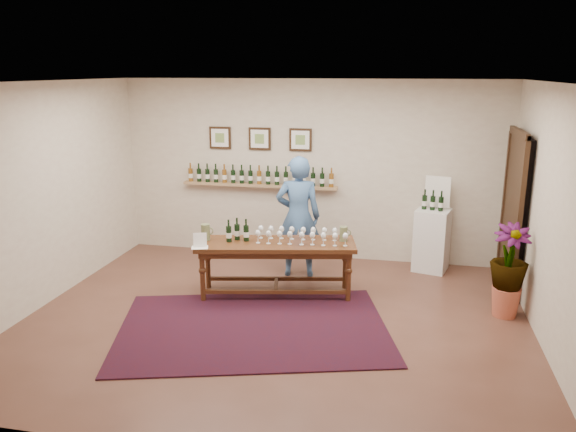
% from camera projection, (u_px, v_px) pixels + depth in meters
% --- Properties ---
extents(ground, '(6.00, 6.00, 0.00)m').
position_uv_depth(ground, '(275.00, 321.00, 6.76)').
color(ground, '#512F23').
rests_on(ground, ground).
extents(room_shell, '(6.00, 6.00, 6.00)m').
position_uv_depth(room_shell, '(451.00, 204.00, 7.82)').
color(room_shell, beige).
rests_on(room_shell, ground).
extents(rug, '(3.54, 2.83, 0.02)m').
position_uv_depth(rug, '(253.00, 328.00, 6.55)').
color(rug, '#4B0D0E').
rests_on(rug, ground).
extents(tasting_table, '(2.17, 1.05, 0.74)m').
position_uv_depth(tasting_table, '(276.00, 250.00, 7.39)').
color(tasting_table, '#3F230F').
rests_on(tasting_table, ground).
extents(table_glasses, '(1.34, 0.41, 0.18)m').
position_uv_depth(table_glasses, '(302.00, 235.00, 7.35)').
color(table_glasses, white).
rests_on(table_glasses, tasting_table).
extents(table_bottles, '(0.30, 0.24, 0.29)m').
position_uv_depth(table_bottles, '(237.00, 230.00, 7.40)').
color(table_bottles, black).
rests_on(table_bottles, tasting_table).
extents(pitcher_left, '(0.16, 0.16, 0.22)m').
position_uv_depth(pitcher_left, '(206.00, 232.00, 7.43)').
color(pitcher_left, '#636B42').
rests_on(pitcher_left, tasting_table).
extents(pitcher_right, '(0.15, 0.15, 0.20)m').
position_uv_depth(pitcher_right, '(344.00, 234.00, 7.39)').
color(pitcher_right, '#636B42').
rests_on(pitcher_right, tasting_table).
extents(menu_card, '(0.24, 0.21, 0.19)m').
position_uv_depth(menu_card, '(200.00, 240.00, 7.13)').
color(menu_card, white).
rests_on(menu_card, tasting_table).
extents(display_pedestal, '(0.57, 0.57, 0.93)m').
position_uv_depth(display_pedestal, '(432.00, 240.00, 8.37)').
color(display_pedestal, white).
rests_on(display_pedestal, ground).
extents(pedestal_bottles, '(0.34, 0.17, 0.33)m').
position_uv_depth(pedestal_bottles, '(433.00, 199.00, 8.19)').
color(pedestal_bottles, black).
rests_on(pedestal_bottles, display_pedestal).
extents(info_sign, '(0.36, 0.11, 0.51)m').
position_uv_depth(info_sign, '(438.00, 192.00, 8.27)').
color(info_sign, white).
rests_on(info_sign, display_pedestal).
extents(potted_plant, '(0.57, 0.57, 1.00)m').
position_uv_depth(potted_plant, '(508.00, 271.00, 6.75)').
color(potted_plant, '#BA583E').
rests_on(potted_plant, ground).
extents(person, '(0.71, 0.53, 1.77)m').
position_uv_depth(person, '(298.00, 217.00, 8.06)').
color(person, '#3D6090').
rests_on(person, ground).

